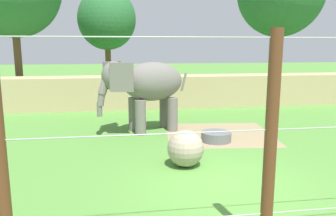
% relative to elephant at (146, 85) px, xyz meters
% --- Properties ---
extents(ground_plane, '(120.00, 120.00, 0.00)m').
position_rel_elephant_xyz_m(ground_plane, '(1.52, -5.66, -1.91)').
color(ground_plane, '#518938').
extents(dirt_patch, '(4.48, 4.20, 0.01)m').
position_rel_elephant_xyz_m(dirt_patch, '(2.80, -0.89, -1.90)').
color(dirt_patch, '#937F5B').
rests_on(dirt_patch, ground).
extents(embankment_wall, '(36.00, 1.80, 1.79)m').
position_rel_elephant_xyz_m(embankment_wall, '(1.52, 5.50, -1.01)').
color(embankment_wall, tan).
rests_on(embankment_wall, ground).
extents(elephant, '(3.76, 2.17, 2.88)m').
position_rel_elephant_xyz_m(elephant, '(0.00, 0.00, 0.00)').
color(elephant, slate).
rests_on(elephant, ground).
extents(enrichment_ball, '(1.07, 1.07, 1.07)m').
position_rel_elephant_xyz_m(enrichment_ball, '(0.78, -4.20, -1.37)').
color(enrichment_ball, gray).
rests_on(enrichment_ball, ground).
extents(cable_fence, '(9.66, 0.21, 3.72)m').
position_rel_elephant_xyz_m(cable_fence, '(1.46, -8.39, -0.04)').
color(cable_fence, brown).
rests_on(cable_fence, ground).
extents(water_tub, '(1.10, 1.10, 0.35)m').
position_rel_elephant_xyz_m(water_tub, '(2.41, -1.83, -1.73)').
color(water_tub, slate).
rests_on(water_tub, ground).
extents(tree_far_left, '(4.41, 4.41, 7.79)m').
position_rel_elephant_xyz_m(tree_far_left, '(-1.84, 13.35, 3.54)').
color(tree_far_left, brown).
rests_on(tree_far_left, ground).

